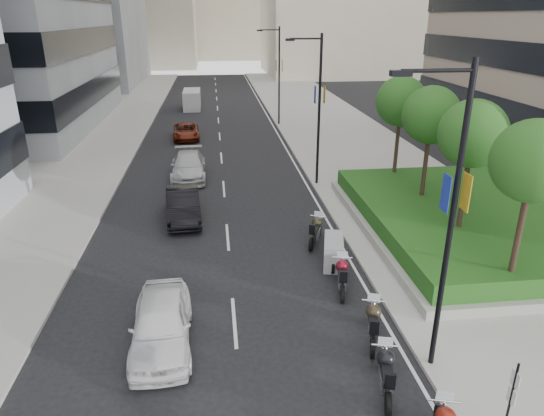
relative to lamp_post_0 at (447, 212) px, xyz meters
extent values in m
plane|color=black|center=(-4.14, -1.00, -5.07)|extent=(160.00, 160.00, 0.00)
cube|color=#9E9B93|center=(4.86, 29.00, -4.99)|extent=(10.00, 100.00, 0.15)
cube|color=#9E9B93|center=(-16.14, 29.00, -4.99)|extent=(8.00, 100.00, 0.15)
cube|color=silver|center=(-0.44, 29.00, -5.06)|extent=(0.12, 100.00, 0.01)
cube|color=silver|center=(-5.64, 29.00, -5.06)|extent=(0.12, 100.00, 0.01)
cube|color=gray|center=(5.86, 9.00, -4.72)|extent=(10.00, 14.00, 0.40)
cube|color=#214413|center=(5.86, 9.00, -4.12)|extent=(9.40, 13.40, 0.80)
cylinder|color=#332319|center=(4.36, 3.00, -2.52)|extent=(0.22, 0.22, 4.00)
sphere|color=#225219|center=(4.36, 3.00, 0.38)|extent=(2.80, 2.80, 2.80)
cylinder|color=#332319|center=(4.36, 7.00, -2.52)|extent=(0.22, 0.22, 4.00)
sphere|color=#225219|center=(4.36, 7.00, 0.38)|extent=(2.80, 2.80, 2.80)
cylinder|color=#332319|center=(4.36, 11.00, -2.52)|extent=(0.22, 0.22, 4.00)
sphere|color=#225219|center=(4.36, 11.00, 0.38)|extent=(2.80, 2.80, 2.80)
cylinder|color=#332319|center=(4.36, 15.00, -2.52)|extent=(0.22, 0.22, 4.00)
sphere|color=#225219|center=(4.36, 15.00, 0.38)|extent=(2.80, 2.80, 2.80)
cylinder|color=black|center=(0.16, 0.00, -0.57)|extent=(0.16, 0.16, 9.00)
cylinder|color=black|center=(-0.74, 0.00, 3.63)|extent=(1.80, 0.10, 0.10)
cube|color=black|center=(-1.64, 0.00, 3.58)|extent=(0.50, 0.22, 0.14)
cube|color=gold|center=(0.44, 0.00, 0.53)|extent=(0.02, 0.45, 1.00)
cube|color=navy|center=(-0.12, 0.00, 0.53)|extent=(0.02, 0.45, 1.00)
cylinder|color=black|center=(0.16, 17.00, -0.57)|extent=(0.16, 0.16, 9.00)
cylinder|color=black|center=(-0.74, 17.00, 3.63)|extent=(1.80, 0.10, 0.10)
cube|color=black|center=(-1.64, 17.00, 3.58)|extent=(0.50, 0.22, 0.14)
cube|color=gold|center=(0.44, 17.00, 0.53)|extent=(0.02, 0.45, 1.00)
cube|color=navy|center=(-0.12, 17.00, 0.53)|extent=(0.02, 0.45, 1.00)
cylinder|color=black|center=(0.16, 35.00, -0.57)|extent=(0.16, 0.16, 9.00)
cylinder|color=black|center=(-0.74, 35.00, 3.63)|extent=(1.80, 0.10, 0.10)
cube|color=black|center=(-1.64, 35.00, 3.58)|extent=(0.50, 0.22, 0.14)
cube|color=gold|center=(0.44, 35.00, 0.53)|extent=(0.02, 0.45, 1.00)
cube|color=navy|center=(-0.12, 35.00, 0.53)|extent=(0.02, 0.45, 1.00)
cylinder|color=black|center=(0.66, -3.00, -3.82)|extent=(0.06, 0.06, 2.50)
cube|color=silver|center=(0.66, -3.00, -3.02)|extent=(0.02, 0.32, 0.42)
cube|color=silver|center=(0.66, -3.00, -3.52)|extent=(0.02, 0.32, 0.42)
cylinder|color=silver|center=(-0.74, -2.57, -3.91)|extent=(0.78, 0.25, 0.05)
cylinder|color=black|center=(-1.79, -1.70, -4.74)|extent=(0.28, 0.67, 0.66)
cylinder|color=black|center=(-1.39, -0.05, -4.74)|extent=(0.28, 0.67, 0.66)
cube|color=silver|center=(-1.60, -0.93, -4.56)|extent=(0.52, 0.95, 0.44)
sphere|color=black|center=(-1.52, -0.59, -4.16)|extent=(0.51, 0.51, 0.51)
cube|color=black|center=(-1.67, -1.23, -4.22)|extent=(0.47, 0.84, 0.17)
cylinder|color=silver|center=(-1.45, -0.31, -3.92)|extent=(0.77, 0.23, 0.05)
cylinder|color=black|center=(-1.46, 0.63, -4.74)|extent=(0.31, 0.66, 0.65)
cylinder|color=black|center=(-0.97, 2.25, -4.74)|extent=(0.31, 0.66, 0.65)
cube|color=silver|center=(-1.23, 1.39, -4.56)|extent=(0.56, 0.95, 0.44)
sphere|color=#31291B|center=(-1.13, 1.72, -4.16)|extent=(0.51, 0.51, 0.51)
cube|color=black|center=(-1.32, 1.08, -4.22)|extent=(0.51, 0.84, 0.17)
cylinder|color=silver|center=(-1.05, 1.99, -3.93)|extent=(0.76, 0.28, 0.05)
cylinder|color=black|center=(-1.61, 3.77, -4.74)|extent=(0.26, 0.66, 0.65)
cylinder|color=black|center=(-1.25, 5.40, -4.74)|extent=(0.26, 0.66, 0.65)
cube|color=silver|center=(-1.44, 4.53, -4.56)|extent=(0.50, 0.93, 0.44)
sphere|color=maroon|center=(-1.37, 4.87, -4.17)|extent=(0.50, 0.50, 0.50)
cube|color=black|center=(-1.51, 4.22, -4.23)|extent=(0.45, 0.83, 0.17)
cylinder|color=silver|center=(-1.31, 5.14, -3.94)|extent=(0.77, 0.22, 0.05)
cylinder|color=black|center=(-1.43, 5.98, -4.78)|extent=(0.24, 0.58, 0.57)
cylinder|color=black|center=(-1.09, 7.43, -4.78)|extent=(0.24, 0.58, 0.57)
cube|color=gray|center=(-1.26, 6.71, -4.46)|extent=(1.22, 2.08, 1.16)
cylinder|color=black|center=(-1.94, 8.07, -4.74)|extent=(0.38, 0.64, 0.65)
cylinder|color=black|center=(-1.26, 9.59, -4.74)|extent=(0.38, 0.64, 0.65)
cube|color=silver|center=(-1.62, 8.78, -4.57)|extent=(0.65, 0.94, 0.44)
sphere|color=#2A2517|center=(-1.48, 9.09, -4.17)|extent=(0.50, 0.50, 0.50)
cube|color=black|center=(-1.75, 8.49, -4.23)|extent=(0.59, 0.83, 0.17)
cylinder|color=silver|center=(-1.37, 9.35, -3.94)|extent=(0.72, 0.36, 0.05)
imported|color=white|center=(-7.99, 2.03, -4.27)|extent=(2.04, 4.72, 1.59)
imported|color=black|center=(-7.84, 12.52, -4.29)|extent=(2.03, 4.86, 1.56)
imported|color=#B5B6B8|center=(-7.85, 19.51, -4.28)|extent=(2.31, 5.44, 1.56)
imported|color=#5F1A0B|center=(-8.50, 30.47, -4.42)|extent=(2.39, 4.77, 1.30)
cube|color=silver|center=(-8.47, 45.08, -4.03)|extent=(1.89, 4.92, 2.06)
cube|color=silver|center=(-8.47, 43.21, -4.52)|extent=(1.87, 1.19, 1.08)
cylinder|color=black|center=(-9.26, 43.31, -4.72)|extent=(0.25, 0.69, 0.69)
cylinder|color=black|center=(-7.69, 43.31, -4.72)|extent=(0.25, 0.69, 0.69)
cylinder|color=black|center=(-9.26, 46.65, -4.72)|extent=(0.25, 0.69, 0.69)
cylinder|color=black|center=(-7.69, 46.65, -4.72)|extent=(0.25, 0.69, 0.69)
camera|label=1|loc=(-6.02, -11.23, 4.84)|focal=32.00mm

